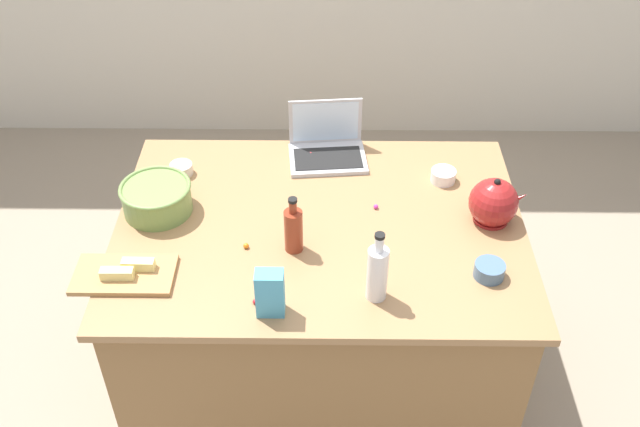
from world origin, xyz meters
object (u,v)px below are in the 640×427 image
Objects in this scene: butter_stick_right at (138,264)px; ramekin_small at (443,176)px; bottle_soy at (294,229)px; ramekin_wide at (181,169)px; butter_stick_left at (117,274)px; laptop at (327,146)px; candy_bag at (270,293)px; bottle_vinegar at (377,272)px; kettle at (494,203)px; ramekin_medium at (489,270)px; cutting_board at (124,275)px; mixing_bowl_large at (157,198)px.

butter_stick_right reaches higher than ramekin_small.
ramekin_wide is (-0.47, 0.44, -0.07)m from bottle_soy.
butter_stick_left reaches higher than ramekin_wide.
bottle_soy is 2.04× the size of butter_stick_right.
bottle_soy is at bearing 13.47° from butter_stick_right.
laptop reaches higher than butter_stick_left.
bottle_soy is 0.31m from candy_bag.
candy_bag is (0.46, -0.18, 0.05)m from butter_stick_right.
kettle is at bearing 41.64° from bottle_vinegar.
butter_stick_left is at bearing 165.84° from candy_bag.
butter_stick_left is 1.29m from ramekin_small.
bottle_vinegar reaches higher than ramekin_medium.
bottle_vinegar is 0.79× the size of cutting_board.
candy_bag reaches higher than butter_stick_left.
butter_stick_left and butter_stick_right have the same top height.
bottle_vinegar is at bearing -41.90° from ramekin_wide.
candy_bag is (-0.63, -0.70, 0.06)m from ramekin_small.
butter_stick_left is 1.06× the size of ramekin_medium.
kettle is 1.94× the size of butter_stick_right.
ramekin_wide is at bearing 167.07° from kettle.
ramekin_medium is 1.15× the size of ramekin_wide.
mixing_bowl_large reaches higher than butter_stick_right.
ramekin_medium is (0.55, -0.70, -0.02)m from laptop.
bottle_vinegar reaches higher than cutting_board.
butter_stick_right is at bearing -132.31° from laptop.
bottle_vinegar is at bearing -115.05° from ramekin_small.
bottle_vinegar reaches higher than mixing_bowl_large.
ramekin_wide is (0.12, 0.61, -0.01)m from butter_stick_left.
bottle_soy is at bearing 16.25° from butter_stick_left.
mixing_bowl_large is 0.99× the size of bottle_vinegar.
laptop is 0.99m from cutting_board.
laptop is 1.93× the size of candy_bag.
laptop is 3.37× the size of ramekin_small.
bottle_soy is 2.30× the size of ramekin_small.
ramekin_small is at bearing 35.19° from bottle_soy.
bottle_vinegar is at bearing -3.86° from butter_stick_left.
cutting_board is at bearing -154.21° from ramekin_small.
bottle_soy is 1.32× the size of candy_bag.
bottle_vinegar reaches higher than bottle_soy.
kettle is (0.72, 0.17, -0.01)m from bottle_soy.
mixing_bowl_large is at bearing -102.23° from ramekin_wide.
laptop is at bearing 12.94° from ramekin_wide.
bottle_vinegar is at bearing -78.47° from laptop.
butter_stick_right is at bearing 172.64° from bottle_vinegar.
kettle is at bearing 13.02° from bottle_soy.
laptop is 3.17× the size of ramekin_medium.
laptop is 1.47× the size of bottle_soy.
cutting_board is 3.08× the size of butter_stick_left.
bottle_vinegar is 0.36m from bottle_soy.
ramekin_small is at bearing 47.99° from candy_bag.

